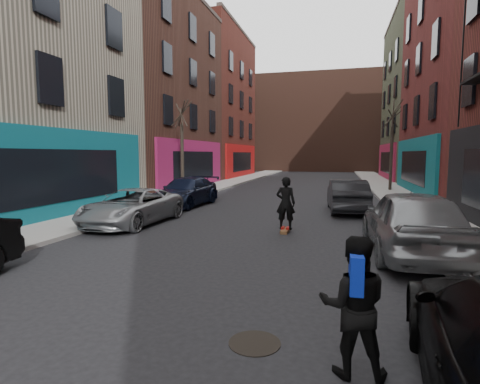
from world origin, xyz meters
The scene contains 14 objects.
sidewalk_left centered at (-6.25, 30.00, 0.07)m, with size 2.50×84.00×0.13m, color gray.
sidewalk_right centered at (6.25, 30.00, 0.07)m, with size 2.50×84.00×0.13m, color gray.
buildings_left centered at (-13.50, 16.00, 8.25)m, with size 12.00×56.00×16.50m, color #591A19.
building_far centered at (0.00, 56.00, 7.00)m, with size 40.00×10.00×14.00m, color #47281E.
tree_left_far centered at (-6.20, 18.00, 3.38)m, with size 2.00×2.00×6.50m, color black, non-canonical shape.
tree_right_far centered at (6.20, 24.00, 3.53)m, with size 2.00×2.00×6.80m, color black, non-canonical shape.
parked_left_far centered at (-4.34, 9.17, 0.64)m, with size 2.12×4.59×1.28m, color gray.
parked_left_end centered at (-4.35, 14.12, 0.69)m, with size 1.92×4.72×1.37m, color black.
parked_right_far centered at (4.60, 7.24, 0.84)m, with size 1.99×4.95×1.69m, color gray.
parked_right_end centered at (3.20, 14.16, 0.71)m, with size 1.50×4.30×1.42m, color black.
skateboard centered at (1.19, 9.18, 0.05)m, with size 0.22×0.80×0.10m, color brown.
skateboarder centered at (1.19, 9.18, 0.95)m, with size 0.62×0.41×1.70m, color black.
pedestrian centered at (3.00, 1.55, 0.82)m, with size 0.81×0.66×1.62m.
manhole centered at (1.77, 1.94, 0.01)m, with size 0.70×0.70×0.01m, color black.
Camera 1 is at (2.79, -2.73, 2.52)m, focal length 28.00 mm.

